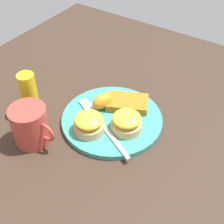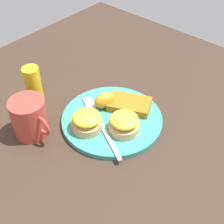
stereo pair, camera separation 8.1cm
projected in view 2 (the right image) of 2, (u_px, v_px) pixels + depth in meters
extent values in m
plane|color=#38281E|center=(112.00, 121.00, 0.83)|extent=(1.10, 1.10, 0.00)
cylinder|color=teal|center=(112.00, 119.00, 0.83)|extent=(0.27, 0.27, 0.01)
cylinder|color=tan|center=(87.00, 125.00, 0.79)|extent=(0.08, 0.08, 0.02)
ellipsoid|color=yellow|center=(87.00, 117.00, 0.77)|extent=(0.07, 0.07, 0.03)
cylinder|color=tan|center=(124.00, 127.00, 0.78)|extent=(0.08, 0.08, 0.02)
ellipsoid|color=yellow|center=(124.00, 120.00, 0.77)|extent=(0.07, 0.07, 0.03)
cube|color=#A4681A|center=(130.00, 104.00, 0.85)|extent=(0.13, 0.11, 0.02)
ellipsoid|color=orange|center=(105.00, 100.00, 0.84)|extent=(0.05, 0.07, 0.04)
cube|color=silver|center=(110.00, 141.00, 0.76)|extent=(0.12, 0.07, 0.00)
cube|color=silver|center=(90.00, 103.00, 0.86)|extent=(0.06, 0.04, 0.00)
cylinder|color=#B23D33|center=(29.00, 117.00, 0.77)|extent=(0.09, 0.09, 0.10)
torus|color=#B23D33|center=(42.00, 125.00, 0.74)|extent=(0.05, 0.01, 0.05)
cylinder|color=gold|center=(34.00, 88.00, 0.84)|extent=(0.04, 0.04, 0.13)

